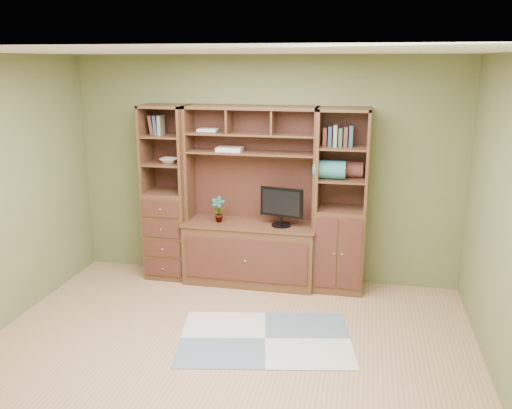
% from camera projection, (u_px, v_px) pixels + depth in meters
% --- Properties ---
extents(room, '(4.60, 4.10, 2.64)m').
position_uv_depth(room, '(219.00, 218.00, 4.39)').
color(room, tan).
rests_on(room, ground).
extents(center_hutch, '(1.54, 0.53, 2.05)m').
position_uv_depth(center_hutch, '(250.00, 198.00, 6.12)').
color(center_hutch, '#52301C').
rests_on(center_hutch, ground).
extents(left_tower, '(0.50, 0.45, 2.05)m').
position_uv_depth(left_tower, '(167.00, 193.00, 6.36)').
color(left_tower, '#52301C').
rests_on(left_tower, ground).
extents(right_tower, '(0.55, 0.45, 2.05)m').
position_uv_depth(right_tower, '(341.00, 202.00, 5.96)').
color(right_tower, '#52301C').
rests_on(right_tower, ground).
extents(rug, '(1.77, 1.34, 0.01)m').
position_uv_depth(rug, '(265.00, 339.00, 5.09)').
color(rug, '#979D9C').
rests_on(rug, ground).
extents(monitor, '(0.53, 0.31, 0.61)m').
position_uv_depth(monitor, '(282.00, 200.00, 6.02)').
color(monitor, black).
rests_on(monitor, center_hutch).
extents(orchid, '(0.16, 0.11, 0.30)m').
position_uv_depth(orchid, '(218.00, 209.00, 6.20)').
color(orchid, '#AB4439').
rests_on(orchid, center_hutch).
extents(magazines, '(0.29, 0.21, 0.04)m').
position_uv_depth(magazines, '(230.00, 149.00, 6.12)').
color(magazines, beige).
rests_on(magazines, center_hutch).
extents(bowl, '(0.21, 0.21, 0.05)m').
position_uv_depth(bowl, '(169.00, 160.00, 6.25)').
color(bowl, silver).
rests_on(bowl, left_tower).
extents(blanket_teal, '(0.35, 0.20, 0.20)m').
position_uv_depth(blanket_teal, '(330.00, 170.00, 5.85)').
color(blanket_teal, '#2B7071').
rests_on(blanket_teal, right_tower).
extents(blanket_red, '(0.31, 0.17, 0.17)m').
position_uv_depth(blanket_red, '(348.00, 169.00, 5.94)').
color(blanket_red, brown).
rests_on(blanket_red, right_tower).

